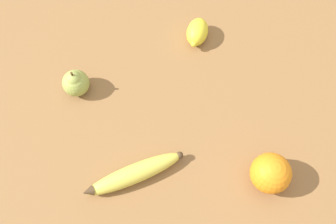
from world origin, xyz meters
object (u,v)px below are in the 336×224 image
at_px(banana, 134,174).
at_px(pear, 76,82).
at_px(orange, 271,173).
at_px(lemon, 197,32).

xyz_separation_m(banana, pear, (-0.08, 0.25, 0.01)).
xyz_separation_m(orange, lemon, (-0.03, 0.39, -0.02)).
bearing_deg(lemon, banana, -128.27).
relative_size(banana, lemon, 2.47).
height_order(banana, lemon, lemon).
distance_m(banana, orange, 0.29).
bearing_deg(lemon, pear, -169.11).
relative_size(orange, lemon, 0.93).
relative_size(orange, pear, 1.07).
relative_size(banana, pear, 2.85).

